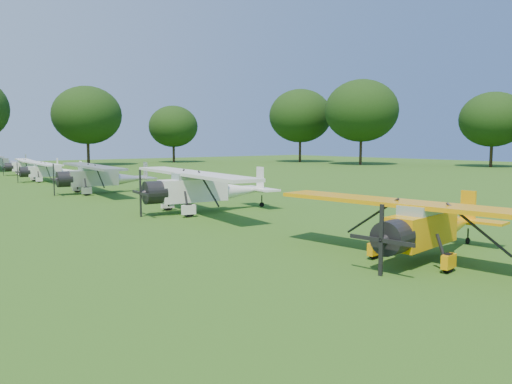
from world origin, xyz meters
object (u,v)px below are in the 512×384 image
Objects in this scene: aircraft_2 at (429,222)px; aircraft_4 at (101,175)px; aircraft_3 at (203,186)px; aircraft_5 at (49,169)px; aircraft_6 at (30,165)px.

aircraft_4 is (-0.53, 26.60, 0.12)m from aircraft_2.
aircraft_3 is (0.07, 13.69, 0.20)m from aircraft_2.
aircraft_2 is 1.08× the size of aircraft_5.
aircraft_3 reaches higher than aircraft_4.
aircraft_4 is 1.19× the size of aircraft_6.
aircraft_6 is at bearing 92.36° from aircraft_4.
aircraft_3 is 1.06× the size of aircraft_4.
aircraft_4 reaches higher than aircraft_5.
aircraft_2 is at bearing -83.56° from aircraft_4.
aircraft_3 reaches higher than aircraft_6.
aircraft_3 is 1.27× the size of aircraft_6.
aircraft_4 is 13.46m from aircraft_5.
aircraft_6 is (0.98, 10.60, -0.02)m from aircraft_5.
aircraft_2 is 50.66m from aircraft_6.
aircraft_3 reaches higher than aircraft_2.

